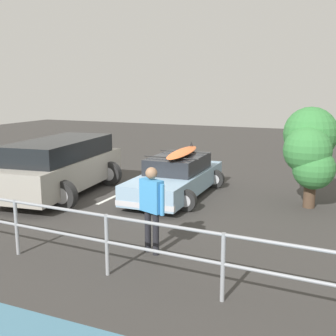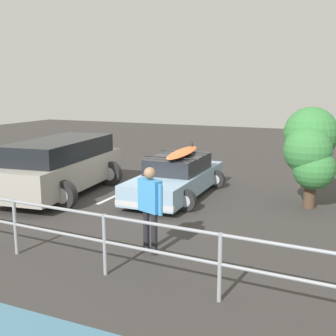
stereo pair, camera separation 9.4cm
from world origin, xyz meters
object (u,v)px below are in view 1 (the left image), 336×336
(person_bystander, at_px, (152,202))
(suv_car, at_px, (61,165))
(sedan_car, at_px, (177,177))
(bush_near_left, at_px, (310,148))

(person_bystander, bearing_deg, suv_car, -34.41)
(sedan_car, relative_size, person_bystander, 2.63)
(sedan_car, distance_m, bush_near_left, 3.87)
(sedan_car, xyz_separation_m, person_bystander, (-1.25, 4.33, 0.47))
(bush_near_left, bearing_deg, sedan_car, 6.17)
(suv_car, bearing_deg, bush_near_left, -166.94)
(sedan_car, height_order, person_bystander, person_bystander)
(suv_car, distance_m, person_bystander, 5.50)
(sedan_car, relative_size, bush_near_left, 1.69)
(person_bystander, bearing_deg, bush_near_left, -117.44)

